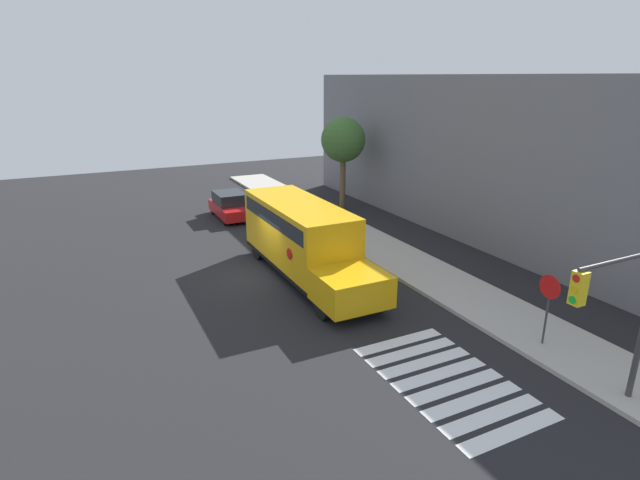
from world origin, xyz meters
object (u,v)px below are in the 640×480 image
object	(u,v)px
parked_car	(231,206)
stop_sign	(548,300)
school_bus	(303,236)
traffic_light	(623,306)
tree_near_sidewalk	(343,141)

from	to	relation	value
parked_car	stop_sign	distance (m)	20.22
school_bus	traffic_light	xyz separation A→B (m)	(12.10, 3.10, 1.27)
stop_sign	tree_near_sidewalk	world-z (taller)	tree_near_sidewalk
school_bus	parked_car	distance (m)	10.67
traffic_light	parked_car	bearing A→B (deg)	-171.99
traffic_light	tree_near_sidewalk	size ratio (longest dim) A/B	0.77
school_bus	traffic_light	bearing A→B (deg)	14.35
stop_sign	tree_near_sidewalk	bearing A→B (deg)	171.39
school_bus	parked_car	bearing A→B (deg)	-179.45
school_bus	stop_sign	xyz separation A→B (m)	(9.09, 4.36, -0.09)
parked_car	stop_sign	bearing A→B (deg)	12.77
school_bus	tree_near_sidewalk	size ratio (longest dim) A/B	1.58
traffic_light	tree_near_sidewalk	distance (m)	22.05
parked_car	tree_near_sidewalk	distance (m)	8.24
traffic_light	tree_near_sidewalk	bearing A→B (deg)	169.31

